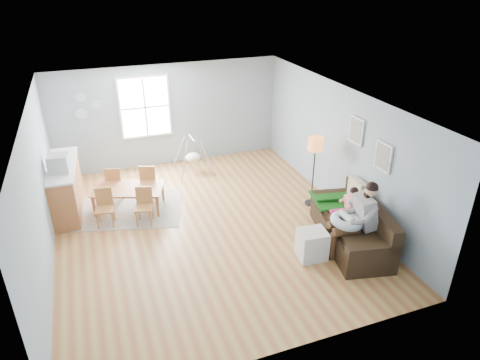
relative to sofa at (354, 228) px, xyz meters
name	(u,v)px	position (x,y,z in m)	size (l,w,h in m)	color
room	(203,115)	(-2.51, 1.53, 2.11)	(8.40, 9.40, 3.90)	#A5633A
window	(145,107)	(-3.11, 5.00, 1.33)	(1.32, 0.08, 1.62)	white
pictures	(369,143)	(0.45, 0.48, 1.53)	(0.05, 1.34, 0.74)	white
wall_plates	(86,106)	(-4.52, 5.00, 1.51)	(0.67, 0.02, 0.66)	#A5C0C7
sofa	(354,228)	(0.00, 0.00, 0.00)	(1.39, 2.35, 0.89)	black
green_throw	(338,199)	(0.07, 0.74, 0.25)	(1.00, 0.84, 0.04)	#145A15
beige_pillow	(357,191)	(0.35, 0.51, 0.49)	(0.15, 0.52, 0.52)	beige
father	(356,217)	(-0.20, -0.28, 0.46)	(1.08, 0.56, 1.46)	gray
nursing_pillow	(347,221)	(-0.37, -0.24, 0.38)	(0.60, 0.60, 0.16)	#A2BECB
infant	(346,216)	(-0.36, -0.21, 0.46)	(0.16, 0.39, 0.14)	silver
toddler	(348,204)	(-0.04, 0.23, 0.43)	(0.56, 0.30, 0.85)	white
floor_lamp	(315,150)	(-0.02, 1.63, 1.02)	(0.32, 0.32, 1.61)	black
storage_cube	(312,244)	(-1.01, -0.16, -0.04)	(0.54, 0.49, 0.56)	silver
rug	(131,209)	(-3.94, 2.79, -0.31)	(2.22, 1.69, 0.01)	#9E9991
dining_table	(129,199)	(-3.94, 2.79, -0.05)	(1.52, 0.85, 0.53)	brown
chair_sw	(105,205)	(-4.48, 2.36, 0.13)	(0.42, 0.42, 0.80)	#A26638
chair_se	(144,204)	(-3.70, 2.15, 0.12)	(0.45, 0.45, 0.80)	#A26638
chair_nw	(114,181)	(-4.18, 3.43, 0.14)	(0.44, 0.44, 0.82)	#A26638
chair_ne	(149,179)	(-3.42, 3.22, 0.16)	(0.49, 0.49, 0.84)	#A26638
counter	(66,187)	(-5.21, 3.25, 0.25)	(0.70, 2.01, 1.11)	brown
monitor	(59,163)	(-5.22, 2.87, 0.98)	(0.45, 0.43, 0.37)	#ACACB1
baby_swing	(193,157)	(-2.11, 4.20, 0.12)	(0.96, 0.98, 0.96)	#ACACB1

